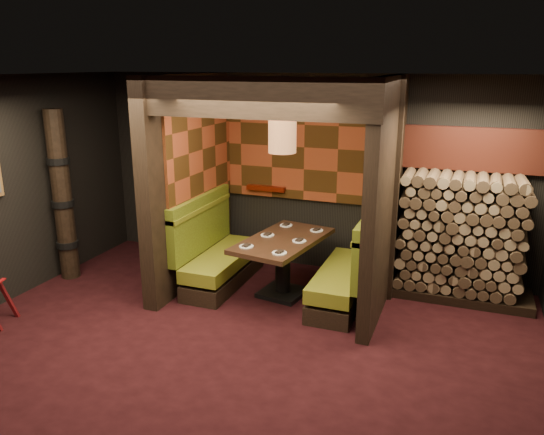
{
  "coord_description": "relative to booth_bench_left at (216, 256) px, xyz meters",
  "views": [
    {
      "loc": [
        2.21,
        -4.57,
        2.98
      ],
      "look_at": [
        0.0,
        1.3,
        1.15
      ],
      "focal_mm": 35.0,
      "sensor_mm": 36.0,
      "label": 1
    }
  ],
  "objects": [
    {
      "name": "booth_bench_right",
      "position": [
        1.89,
        0.0,
        0.0
      ],
      "size": [
        0.68,
        1.6,
        1.14
      ],
      "color": "black",
      "rests_on": "floor"
    },
    {
      "name": "pendant_lamp",
      "position": [
        1.01,
        -0.11,
        1.75
      ],
      "size": [
        0.34,
        0.34,
        0.93
      ],
      "color": "brown",
      "rests_on": "ceiling"
    },
    {
      "name": "lacquer_shelf",
      "position": [
        0.36,
        1.0,
        0.78
      ],
      "size": [
        0.6,
        0.12,
        0.07
      ],
      "primitive_type": "cube",
      "color": "#4F0F04",
      "rests_on": "wall_back"
    },
    {
      "name": "floor",
      "position": [
        0.96,
        -1.65,
        -0.41
      ],
      "size": [
        6.5,
        5.5,
        0.02
      ],
      "primitive_type": "cube",
      "color": "black",
      "rests_on": "ground"
    },
    {
      "name": "ceiling",
      "position": [
        0.96,
        -1.65,
        2.46
      ],
      "size": [
        6.5,
        5.5,
        0.02
      ],
      "primitive_type": "cube",
      "color": "black",
      "rests_on": "ground"
    },
    {
      "name": "header_beam",
      "position": [
        0.94,
        -0.95,
        2.23
      ],
      "size": [
        2.85,
        0.18,
        0.44
      ],
      "primitive_type": "cube",
      "color": "black",
      "rests_on": "partition_left"
    },
    {
      "name": "partition_right",
      "position": [
        2.26,
        0.05,
        1.02
      ],
      "size": [
        0.15,
        2.1,
        2.85
      ],
      "primitive_type": "cube",
      "color": "black",
      "rests_on": "floor"
    },
    {
      "name": "wall_back",
      "position": [
        0.96,
        1.11,
        1.02
      ],
      "size": [
        6.5,
        0.02,
        2.85
      ],
      "primitive_type": "cube",
      "color": "black",
      "rests_on": "ground"
    },
    {
      "name": "tapa_side_panel",
      "position": [
        -0.27,
        0.17,
        1.45
      ],
      "size": [
        0.04,
        1.85,
        1.45
      ],
      "primitive_type": "cube",
      "color": "#8F391C",
      "rests_on": "partition_left"
    },
    {
      "name": "totem_column",
      "position": [
        -2.09,
        -0.55,
        0.79
      ],
      "size": [
        0.31,
        0.31,
        2.4
      ],
      "color": "black",
      "rests_on": "floor"
    },
    {
      "name": "partition_left",
      "position": [
        -0.39,
        -0.0,
        1.02
      ],
      "size": [
        0.2,
        2.2,
        2.85
      ],
      "primitive_type": "cube",
      "color": "black",
      "rests_on": "floor"
    },
    {
      "name": "tapa_back_panel",
      "position": [
        0.94,
        1.06,
        1.42
      ],
      "size": [
        2.4,
        0.06,
        1.55
      ],
      "primitive_type": "cube",
      "color": "#8F391C",
      "rests_on": "wall_back"
    },
    {
      "name": "firewood_stack",
      "position": [
        3.25,
        0.7,
        0.42
      ],
      "size": [
        1.73,
        0.7,
        1.64
      ],
      "color": "black",
      "rests_on": "floor"
    },
    {
      "name": "mosaic_header",
      "position": [
        3.25,
        1.03,
        1.52
      ],
      "size": [
        1.83,
        0.1,
        0.56
      ],
      "primitive_type": "cube",
      "color": "maroon",
      "rests_on": "wall_back"
    },
    {
      "name": "dining_table",
      "position": [
        1.01,
        -0.06,
        0.16
      ],
      "size": [
        1.05,
        1.61,
        0.79
      ],
      "color": "black",
      "rests_on": "floor"
    },
    {
      "name": "booth_bench_left",
      "position": [
        0.0,
        0.0,
        0.0
      ],
      "size": [
        0.68,
        1.6,
        1.14
      ],
      "color": "black",
      "rests_on": "floor"
    },
    {
      "name": "bay_front_post",
      "position": [
        2.35,
        0.31,
        1.02
      ],
      "size": [
        0.08,
        0.08,
        2.85
      ],
      "primitive_type": "cube",
      "color": "black",
      "rests_on": "floor"
    },
    {
      "name": "wall_front",
      "position": [
        0.96,
        -4.41,
        1.02
      ],
      "size": [
        6.5,
        0.02,
        2.85
      ],
      "primitive_type": "cube",
      "color": "black",
      "rests_on": "ground"
    },
    {
      "name": "place_settings",
      "position": [
        1.01,
        -0.06,
        0.4
      ],
      "size": [
        0.81,
        1.27,
        0.03
      ],
      "color": "white",
      "rests_on": "dining_table"
    }
  ]
}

